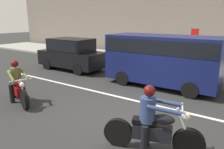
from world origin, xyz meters
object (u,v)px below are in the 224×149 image
at_px(parked_van_navy, 163,57).
at_px(parked_hatchback_black, 72,54).
at_px(motorcycle_with_rider_olive, 18,86).
at_px(street_sign_post, 194,43).
at_px(motorcycle_with_rider_denim_blue, 152,125).

relative_size(parked_van_navy, parked_hatchback_black, 1.20).
height_order(motorcycle_with_rider_olive, street_sign_post, street_sign_post).
xyz_separation_m(motorcycle_with_rider_denim_blue, parked_van_navy, (-1.63, 4.75, 0.65)).
xyz_separation_m(parked_van_navy, parked_hatchback_black, (-5.50, 0.06, -0.35)).
xyz_separation_m(motorcycle_with_rider_olive, parked_van_navy, (3.43, 4.69, 0.66)).
bearing_deg(motorcycle_with_rider_olive, motorcycle_with_rider_denim_blue, -0.62).
bearing_deg(parked_van_navy, parked_hatchback_black, 179.34).
distance_m(motorcycle_with_rider_olive, parked_van_navy, 5.85).
bearing_deg(motorcycle_with_rider_denim_blue, parked_van_navy, 108.92).
bearing_deg(parked_hatchback_black, motorcycle_with_rider_olive, -66.53).
relative_size(motorcycle_with_rider_olive, street_sign_post, 0.91).
relative_size(parked_van_navy, street_sign_post, 2.13).
relative_size(motorcycle_with_rider_denim_blue, parked_van_navy, 0.45).
bearing_deg(motorcycle_with_rider_olive, street_sign_post, 68.32).
relative_size(motorcycle_with_rider_denim_blue, street_sign_post, 0.97).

